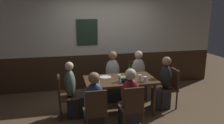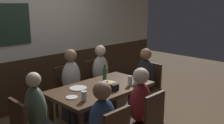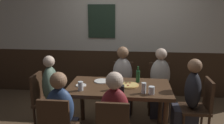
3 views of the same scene
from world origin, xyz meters
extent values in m
plane|color=brown|center=(0.00, 0.00, 0.00)|extent=(12.00, 12.00, 0.00)
cube|color=#3D2819|center=(0.00, 1.65, 0.47)|extent=(6.40, 0.10, 0.95)
cube|color=beige|center=(0.00, 1.65, 1.77)|extent=(6.40, 0.10, 1.65)
cube|color=#233828|center=(-0.50, 1.58, 1.57)|extent=(0.56, 0.03, 0.68)
cube|color=#472D1C|center=(0.00, 0.00, 0.71)|extent=(1.48, 0.84, 0.05)
cylinder|color=#472D1C|center=(-0.64, -0.34, 0.34)|extent=(0.07, 0.07, 0.69)
cylinder|color=#472D1C|center=(0.64, -0.34, 0.34)|extent=(0.07, 0.07, 0.69)
cylinder|color=#472D1C|center=(-0.64, 0.34, 0.34)|extent=(0.07, 0.07, 0.69)
cylinder|color=#472D1C|center=(0.64, 0.34, 0.34)|extent=(0.07, 0.07, 0.69)
cube|color=#422B1C|center=(1.08, 0.00, 0.43)|extent=(0.40, 0.40, 0.04)
cube|color=#422B1C|center=(1.26, 0.00, 0.67)|extent=(0.04, 0.36, 0.43)
cylinder|color=#422B1C|center=(0.91, -0.17, 0.21)|extent=(0.04, 0.04, 0.41)
cylinder|color=#422B1C|center=(0.91, 0.17, 0.21)|extent=(0.04, 0.04, 0.41)
cylinder|color=#422B1C|center=(1.25, -0.17, 0.21)|extent=(0.04, 0.04, 0.41)
cylinder|color=#422B1C|center=(1.25, 0.17, 0.21)|extent=(0.04, 0.04, 0.41)
cube|color=#422B1C|center=(0.00, -0.76, 0.43)|extent=(0.40, 0.40, 0.04)
cube|color=#422B1C|center=(0.00, -0.94, 0.67)|extent=(0.36, 0.04, 0.43)
cylinder|color=#422B1C|center=(-0.17, -0.59, 0.21)|extent=(0.04, 0.04, 0.41)
cylinder|color=#422B1C|center=(0.17, -0.59, 0.21)|extent=(0.04, 0.04, 0.41)
cylinder|color=#422B1C|center=(0.17, -0.93, 0.21)|extent=(0.04, 0.04, 0.41)
cube|color=#422B1C|center=(-0.65, -0.76, 0.43)|extent=(0.40, 0.40, 0.04)
cube|color=#422B1C|center=(-0.65, -0.94, 0.67)|extent=(0.36, 0.04, 0.43)
cylinder|color=#422B1C|center=(-0.82, -0.59, 0.21)|extent=(0.04, 0.04, 0.41)
cylinder|color=#422B1C|center=(-0.48, -0.59, 0.21)|extent=(0.04, 0.04, 0.41)
cube|color=#422B1C|center=(0.00, 0.76, 0.43)|extent=(0.40, 0.40, 0.04)
cube|color=#422B1C|center=(0.00, 0.94, 0.67)|extent=(0.36, 0.04, 0.43)
cylinder|color=#422B1C|center=(0.17, 0.59, 0.21)|extent=(0.04, 0.04, 0.41)
cylinder|color=#422B1C|center=(-0.17, 0.59, 0.21)|extent=(0.04, 0.04, 0.41)
cylinder|color=#422B1C|center=(0.17, 0.93, 0.21)|extent=(0.04, 0.04, 0.41)
cylinder|color=#422B1C|center=(-0.17, 0.93, 0.21)|extent=(0.04, 0.04, 0.41)
cube|color=#422B1C|center=(0.65, 0.76, 0.43)|extent=(0.40, 0.40, 0.04)
cube|color=#422B1C|center=(0.65, 0.94, 0.67)|extent=(0.36, 0.04, 0.43)
cylinder|color=#422B1C|center=(0.82, 0.59, 0.21)|extent=(0.04, 0.04, 0.41)
cylinder|color=#422B1C|center=(0.48, 0.59, 0.21)|extent=(0.04, 0.04, 0.41)
cylinder|color=#422B1C|center=(0.82, 0.93, 0.21)|extent=(0.04, 0.04, 0.41)
cylinder|color=#422B1C|center=(0.48, 0.93, 0.21)|extent=(0.04, 0.04, 0.41)
cube|color=#422B1C|center=(-1.08, 0.00, 0.43)|extent=(0.40, 0.40, 0.04)
cube|color=#422B1C|center=(-1.26, 0.00, 0.67)|extent=(0.04, 0.36, 0.43)
cylinder|color=#422B1C|center=(-0.91, 0.17, 0.21)|extent=(0.04, 0.04, 0.41)
cylinder|color=#422B1C|center=(-0.91, -0.17, 0.21)|extent=(0.04, 0.04, 0.41)
cylinder|color=#422B1C|center=(-1.25, 0.17, 0.21)|extent=(0.04, 0.04, 0.41)
cylinder|color=#422B1C|center=(-1.25, -0.17, 0.21)|extent=(0.04, 0.04, 0.41)
cube|color=#2D2D38|center=(0.95, 0.00, 0.23)|extent=(0.34, 0.32, 0.45)
ellipsoid|color=black|center=(1.04, 0.00, 0.72)|extent=(0.22, 0.34, 0.53)
sphere|color=#936B4C|center=(1.04, 0.00, 1.07)|extent=(0.20, 0.20, 0.20)
cube|color=#2D2D38|center=(0.00, -0.63, 0.23)|extent=(0.32, 0.34, 0.45)
ellipsoid|color=maroon|center=(0.00, -0.72, 0.71)|extent=(0.34, 0.22, 0.51)
sphere|color=beige|center=(0.00, -0.72, 1.06)|extent=(0.20, 0.20, 0.20)
cube|color=#2D2D38|center=(-0.65, -0.63, 0.23)|extent=(0.32, 0.34, 0.45)
ellipsoid|color=#334C7A|center=(-0.65, -0.72, 0.70)|extent=(0.34, 0.22, 0.49)
sphere|color=#936B4C|center=(-0.65, -0.72, 1.03)|extent=(0.20, 0.20, 0.20)
cube|color=#2D2D38|center=(0.00, 0.63, 0.23)|extent=(0.32, 0.34, 0.45)
ellipsoid|color=silver|center=(0.00, 0.72, 0.73)|extent=(0.34, 0.22, 0.56)
sphere|color=#936B4C|center=(0.00, 0.72, 1.10)|extent=(0.20, 0.20, 0.20)
cube|color=#2D2D38|center=(0.65, 0.63, 0.23)|extent=(0.32, 0.34, 0.45)
ellipsoid|color=beige|center=(0.65, 0.72, 0.72)|extent=(0.34, 0.22, 0.55)
sphere|color=beige|center=(0.65, 0.72, 1.09)|extent=(0.19, 0.19, 0.19)
cube|color=#2D2D38|center=(-0.95, 0.00, 0.23)|extent=(0.34, 0.32, 0.45)
ellipsoid|color=#56705B|center=(-1.04, 0.00, 0.73)|extent=(0.22, 0.34, 0.55)
sphere|color=beige|center=(-1.04, 0.00, 1.08)|extent=(0.17, 0.17, 0.17)
cylinder|color=tan|center=(0.14, 0.02, 0.75)|extent=(0.30, 0.30, 0.02)
cylinder|color=#DBB760|center=(0.14, 0.02, 0.76)|extent=(0.26, 0.26, 0.01)
cylinder|color=maroon|center=(0.10, 0.07, 0.77)|extent=(0.03, 0.03, 0.00)
cylinder|color=maroon|center=(0.13, -0.04, 0.77)|extent=(0.03, 0.03, 0.00)
cylinder|color=maroon|center=(0.15, 0.08, 0.77)|extent=(0.03, 0.03, 0.00)
cylinder|color=silver|center=(-0.06, -0.16, 0.81)|extent=(0.07, 0.07, 0.14)
cylinder|color=silver|center=(-0.06, -0.16, 0.77)|extent=(0.06, 0.06, 0.07)
cylinder|color=silver|center=(0.45, -0.28, 0.79)|extent=(0.08, 0.08, 0.11)
cylinder|color=#C6842D|center=(0.45, -0.28, 0.78)|extent=(0.07, 0.07, 0.07)
cylinder|color=silver|center=(0.35, -0.25, 0.81)|extent=(0.06, 0.06, 0.14)
cylinder|color=#331E14|center=(0.35, -0.25, 0.79)|extent=(0.06, 0.06, 0.10)
cylinder|color=silver|center=(-0.51, -0.24, 0.80)|extent=(0.07, 0.07, 0.13)
cylinder|color=#B26623|center=(-0.51, -0.24, 0.79)|extent=(0.06, 0.06, 0.10)
cylinder|color=#194723|center=(0.27, 0.21, 0.83)|extent=(0.06, 0.06, 0.18)
cylinder|color=#194723|center=(0.27, 0.21, 0.95)|extent=(0.03, 0.03, 0.07)
cylinder|color=white|center=(-0.28, 0.18, 0.75)|extent=(0.25, 0.25, 0.01)
cylinder|color=white|center=(-0.56, -0.05, 0.75)|extent=(0.15, 0.15, 0.01)
cube|color=black|center=(0.03, -0.24, 0.79)|extent=(0.11, 0.09, 0.09)
camera|label=1|loc=(-1.14, -4.29, 2.18)|focal=35.45mm
camera|label=2|loc=(-2.38, -2.57, 1.94)|focal=40.90mm
camera|label=3|loc=(0.24, -3.20, 1.86)|focal=37.21mm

